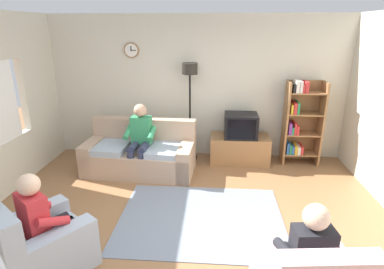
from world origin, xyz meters
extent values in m
plane|color=#8C603D|center=(0.00, 0.00, 0.00)|extent=(12.00, 12.00, 0.00)
cube|color=beige|center=(0.00, 2.66, 1.35)|extent=(6.20, 0.12, 2.70)
cylinder|color=olive|center=(-1.24, 2.58, 2.05)|extent=(0.28, 0.03, 0.28)
cylinder|color=white|center=(-1.24, 2.56, 2.05)|extent=(0.24, 0.01, 0.24)
cube|color=black|center=(-1.24, 2.56, 2.08)|extent=(0.02, 0.01, 0.09)
cube|color=black|center=(-1.20, 2.56, 2.05)|extent=(0.11, 0.01, 0.01)
cube|color=beige|center=(-2.86, 2.10, 1.40)|extent=(0.12, 1.10, 1.20)
cube|color=tan|center=(-0.97, 1.64, 0.21)|extent=(1.95, 0.96, 0.42)
cube|color=tan|center=(-0.95, 2.00, 0.66)|extent=(1.91, 0.32, 0.48)
cube|color=tan|center=(-0.13, 1.59, 0.28)|extent=(0.27, 0.85, 0.56)
cube|color=tan|center=(-1.81, 1.70, 0.28)|extent=(0.27, 0.85, 0.56)
cube|color=#9EADBC|center=(-0.47, 1.56, 0.47)|extent=(0.64, 0.72, 0.10)
cube|color=#9EADBC|center=(-1.47, 1.62, 0.47)|extent=(0.64, 0.72, 0.10)
cube|color=olive|center=(0.83, 2.25, 0.26)|extent=(1.10, 0.56, 0.51)
cube|color=black|center=(0.83, 2.51, 0.28)|extent=(1.10, 0.04, 0.03)
cube|color=black|center=(0.83, 2.23, 0.73)|extent=(0.60, 0.48, 0.44)
cube|color=black|center=(0.83, 1.98, 0.73)|extent=(0.50, 0.01, 0.36)
cube|color=olive|center=(1.64, 2.30, 0.78)|extent=(0.04, 0.36, 1.55)
cube|color=olive|center=(2.28, 2.30, 0.78)|extent=(0.04, 0.36, 1.55)
cube|color=olive|center=(1.96, 2.47, 0.78)|extent=(0.64, 0.02, 1.55)
cube|color=olive|center=(1.96, 2.30, 0.19)|extent=(0.60, 0.34, 0.02)
cube|color=#2D59A5|center=(1.72, 2.28, 0.31)|extent=(0.04, 0.28, 0.22)
cube|color=#267F4C|center=(1.76, 2.28, 0.30)|extent=(0.04, 0.28, 0.18)
cube|color=#2D59A5|center=(1.81, 2.28, 0.29)|extent=(0.04, 0.28, 0.16)
cube|color=gold|center=(1.86, 2.28, 0.29)|extent=(0.05, 0.28, 0.17)
cube|color=silver|center=(1.92, 2.28, 0.28)|extent=(0.05, 0.28, 0.15)
cube|color=red|center=(1.98, 2.28, 0.28)|extent=(0.04, 0.28, 0.16)
cube|color=olive|center=(1.96, 2.30, 0.58)|extent=(0.60, 0.34, 0.02)
cube|color=#72338C|center=(1.72, 2.28, 0.70)|extent=(0.05, 0.28, 0.21)
cube|color=#267F4C|center=(1.77, 2.28, 0.66)|extent=(0.03, 0.28, 0.14)
cube|color=red|center=(1.81, 2.28, 0.70)|extent=(0.04, 0.28, 0.21)
cube|color=red|center=(1.86, 2.28, 0.68)|extent=(0.04, 0.28, 0.17)
cube|color=olive|center=(1.96, 2.30, 0.97)|extent=(0.60, 0.34, 0.02)
cube|color=gold|center=(1.71, 2.28, 1.07)|extent=(0.04, 0.28, 0.17)
cube|color=red|center=(1.77, 2.28, 1.08)|extent=(0.05, 0.28, 0.20)
cube|color=#267F4C|center=(1.82, 2.28, 1.09)|extent=(0.04, 0.28, 0.21)
cube|color=olive|center=(1.96, 2.30, 1.36)|extent=(0.60, 0.34, 0.02)
cube|color=black|center=(1.71, 2.28, 1.45)|extent=(0.04, 0.28, 0.16)
cube|color=silver|center=(1.77, 2.28, 1.47)|extent=(0.06, 0.28, 0.20)
cube|color=silver|center=(1.83, 2.28, 1.47)|extent=(0.04, 0.28, 0.20)
cube|color=red|center=(1.88, 2.28, 1.44)|extent=(0.03, 0.28, 0.15)
cube|color=red|center=(1.93, 2.28, 1.47)|extent=(0.06, 0.28, 0.19)
cylinder|color=black|center=(-0.13, 2.35, 0.01)|extent=(0.28, 0.28, 0.03)
cylinder|color=black|center=(-0.13, 2.35, 0.85)|extent=(0.04, 0.04, 1.70)
cylinder|color=black|center=(-0.13, 2.35, 1.75)|extent=(0.28, 0.28, 0.20)
cube|color=#9EADBC|center=(-1.43, -0.72, 0.20)|extent=(1.15, 1.15, 0.40)
cube|color=#9EADBC|center=(-1.65, -0.53, 0.28)|extent=(0.64, 0.76, 0.56)
cube|color=#9EADBC|center=(-1.18, -0.89, 0.28)|extent=(0.64, 0.76, 0.56)
cube|color=slate|center=(0.19, 0.29, 0.01)|extent=(2.20, 1.70, 0.01)
cube|color=#338C59|center=(-0.92, 1.69, 0.78)|extent=(0.35, 0.22, 0.48)
sphere|color=tan|center=(-0.92, 1.68, 1.13)|extent=(0.22, 0.22, 0.22)
cylinder|color=#2D334C|center=(-0.84, 1.50, 0.54)|extent=(0.15, 0.39, 0.13)
cylinder|color=#2D334C|center=(-1.02, 1.51, 0.54)|extent=(0.15, 0.39, 0.13)
cylinder|color=#2D334C|center=(-0.85, 1.31, 0.26)|extent=(0.12, 0.12, 0.52)
cylinder|color=#2D334C|center=(-1.03, 1.32, 0.26)|extent=(0.12, 0.12, 0.52)
cylinder|color=#338C59|center=(-0.71, 1.58, 0.76)|extent=(0.11, 0.34, 0.20)
cylinder|color=#338C59|center=(-1.13, 1.61, 0.76)|extent=(0.11, 0.34, 0.20)
cube|color=red|center=(-1.46, -0.76, 0.66)|extent=(0.39, 0.36, 0.48)
sphere|color=beige|center=(-1.45, -0.75, 1.01)|extent=(0.22, 0.22, 0.22)
cylinder|color=black|center=(-1.41, -0.56, 0.42)|extent=(0.33, 0.38, 0.13)
cylinder|color=black|center=(-1.27, -0.67, 0.42)|extent=(0.33, 0.38, 0.13)
cylinder|color=black|center=(-1.30, -0.41, 0.20)|extent=(0.15, 0.15, 0.40)
cylinder|color=black|center=(-1.16, -0.51, 0.20)|extent=(0.15, 0.15, 0.40)
cylinder|color=red|center=(-1.56, -0.56, 0.64)|extent=(0.27, 0.32, 0.20)
cylinder|color=red|center=(-1.23, -0.81, 0.64)|extent=(0.27, 0.32, 0.20)
cube|color=black|center=(1.18, -1.11, 0.66)|extent=(0.36, 0.23, 0.48)
sphere|color=beige|center=(1.18, -1.10, 1.01)|extent=(0.22, 0.22, 0.22)
cylinder|color=black|center=(1.07, -0.93, 0.42)|extent=(0.17, 0.39, 0.13)
cylinder|color=black|center=(1.25, -0.91, 0.42)|extent=(0.17, 0.39, 0.13)
cylinder|color=black|center=(1.05, -0.74, 0.20)|extent=(0.12, 0.12, 0.40)
cylinder|color=black|center=(1.23, -0.72, 0.20)|extent=(0.12, 0.12, 0.40)
cylinder|color=black|center=(0.96, -1.03, 0.64)|extent=(0.12, 0.34, 0.20)
cylinder|color=black|center=(1.38, -0.99, 0.64)|extent=(0.12, 0.34, 0.20)
camera|label=1|loc=(0.34, -3.33, 2.46)|focal=29.13mm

